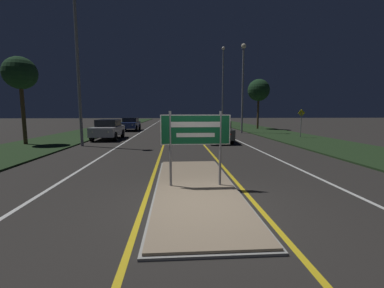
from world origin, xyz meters
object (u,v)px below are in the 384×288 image
at_px(streetlight_right_near, 243,78).
at_px(warning_sign, 301,120).
at_px(highway_sign, 196,133).
at_px(streetlight_left_near, 77,43).
at_px(car_receding_0, 217,131).
at_px(car_approaching_0, 108,129).
at_px(car_approaching_1, 131,124).
at_px(car_receding_1, 204,124).
at_px(streetlight_right_far, 223,81).

relative_size(streetlight_right_near, warning_sign, 3.83).
xyz_separation_m(highway_sign, streetlight_right_near, (6.25, 18.68, 3.93)).
height_order(streetlight_left_near, car_receding_0, streetlight_left_near).
bearing_deg(streetlight_right_near, car_receding_0, -117.50).
distance_m(streetlight_left_near, car_approaching_0, 6.93).
bearing_deg(highway_sign, car_approaching_0, 113.34).
bearing_deg(car_approaching_1, warning_sign, -31.57).
bearing_deg(car_receding_1, warning_sign, -52.15).
distance_m(streetlight_left_near, car_receding_1, 16.73).
height_order(streetlight_right_near, car_receding_1, streetlight_right_near).
distance_m(car_approaching_0, car_approaching_1, 9.14).
height_order(streetlight_right_near, car_approaching_1, streetlight_right_near).
bearing_deg(highway_sign, car_receding_1, 82.88).
distance_m(highway_sign, car_approaching_0, 14.93).
height_order(highway_sign, car_receding_0, highway_sign).
bearing_deg(car_approaching_1, car_approaching_0, -91.43).
bearing_deg(car_approaching_0, streetlight_right_near, 22.30).
bearing_deg(streetlight_left_near, car_approaching_1, 86.23).
xyz_separation_m(highway_sign, car_approaching_1, (-5.68, 22.83, -0.80)).
bearing_deg(warning_sign, car_approaching_1, 148.43).
height_order(car_receding_1, car_approaching_0, car_approaching_0).
relative_size(streetlight_left_near, car_receding_0, 2.09).
height_order(car_receding_1, car_approaching_1, car_approaching_1).
relative_size(car_receding_0, car_receding_1, 0.97).
relative_size(streetlight_right_far, car_approaching_1, 2.62).
distance_m(highway_sign, car_receding_0, 11.73).
distance_m(streetlight_right_near, warning_sign, 7.59).
height_order(car_receding_0, warning_sign, warning_sign).
height_order(car_receding_0, car_receding_1, car_receding_0).
height_order(car_receding_0, car_approaching_1, car_receding_0).
bearing_deg(car_approaching_0, car_receding_1, 44.78).
distance_m(car_receding_0, car_approaching_0, 8.69).
bearing_deg(streetlight_right_near, car_receding_1, 133.54).
height_order(streetlight_right_near, streetlight_right_far, streetlight_right_far).
bearing_deg(streetlight_left_near, highway_sign, -55.77).
bearing_deg(streetlight_right_far, highway_sign, -101.94).
distance_m(streetlight_left_near, streetlight_right_far, 23.90).
xyz_separation_m(streetlight_right_far, car_receding_0, (-3.82, -18.34, -5.78)).
bearing_deg(car_receding_1, car_approaching_1, 176.60).
bearing_deg(streetlight_right_near, highway_sign, -108.50).
distance_m(streetlight_left_near, streetlight_right_near, 15.70).
xyz_separation_m(streetlight_right_far, car_approaching_1, (-11.98, -6.95, -5.77)).
relative_size(highway_sign, car_approaching_1, 0.50).
height_order(highway_sign, streetlight_right_far, streetlight_right_far).
bearing_deg(car_receding_1, streetlight_left_near, -126.34).
distance_m(streetlight_right_far, car_approaching_1, 15.00).
relative_size(car_approaching_0, warning_sign, 1.91).
height_order(streetlight_right_near, warning_sign, streetlight_right_near).
relative_size(streetlight_left_near, car_approaching_1, 2.27).
xyz_separation_m(streetlight_right_far, warning_sign, (3.49, -16.46, -5.09)).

